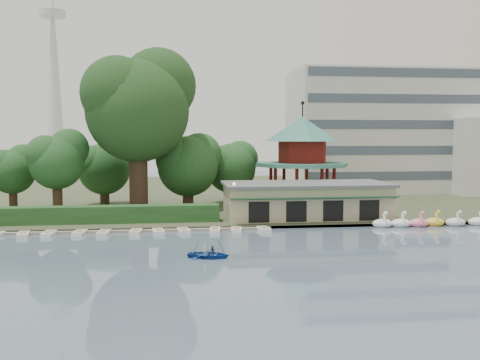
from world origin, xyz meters
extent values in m
plane|color=slate|center=(0.00, 0.00, 0.00)|extent=(220.00, 220.00, 0.00)
cube|color=#424930|center=(0.00, 52.00, 0.20)|extent=(220.00, 70.00, 0.40)
cube|color=gray|center=(0.00, 17.30, 0.15)|extent=(220.00, 0.60, 0.30)
cube|color=gray|center=(-12.00, 17.20, 0.12)|extent=(34.00, 1.60, 0.24)
cube|color=tan|center=(10.00, 22.00, 2.20)|extent=(18.00, 8.00, 3.60)
cube|color=#595B5E|center=(10.00, 22.00, 4.15)|extent=(18.60, 8.60, 0.30)
cube|color=#194C2D|center=(10.00, 17.70, 3.00)|extent=(18.00, 1.59, 0.45)
cylinder|color=tan|center=(12.00, 32.00, 1.00)|extent=(10.40, 10.40, 1.20)
cylinder|color=#3A7A6A|center=(12.00, 32.00, 5.85)|extent=(12.40, 12.40, 0.50)
cylinder|color=maroon|center=(12.00, 32.00, 7.50)|extent=(6.40, 6.40, 2.80)
cone|color=#3A7A6A|center=(12.00, 32.00, 10.50)|extent=(10.00, 10.00, 3.20)
cylinder|color=black|center=(12.00, 32.00, 13.00)|extent=(0.16, 0.16, 1.80)
cube|color=silver|center=(30.00, 50.00, 10.40)|extent=(30.00, 14.00, 20.00)
cone|color=silver|center=(-42.00, 140.00, 30.00)|extent=(6.00, 6.00, 60.00)
cylinder|color=silver|center=(-42.00, 140.00, 48.00)|extent=(8.00, 8.00, 2.00)
cube|color=#245123|center=(-15.00, 20.50, 1.30)|extent=(30.00, 2.00, 1.80)
cylinder|color=black|center=(1.50, 19.00, 2.40)|extent=(0.12, 0.12, 4.00)
sphere|color=beige|center=(1.50, 19.00, 4.50)|extent=(0.36, 0.36, 0.36)
cylinder|color=#3A281C|center=(-9.00, 28.00, 5.30)|extent=(2.20, 2.20, 9.80)
sphere|color=#21431C|center=(-9.00, 28.00, 12.56)|extent=(12.22, 12.22, 12.22)
sphere|color=#21431C|center=(-6.56, 29.83, 15.69)|extent=(9.17, 9.17, 9.17)
sphere|color=#21431C|center=(-11.14, 26.78, 14.52)|extent=(8.55, 8.55, 8.55)
cylinder|color=#3A281C|center=(-18.00, 26.00, 2.88)|extent=(1.10, 1.10, 4.96)
sphere|color=#245123|center=(-18.00, 26.00, 6.55)|extent=(6.10, 6.10, 6.10)
sphere|color=#245123|center=(-16.78, 26.91, 8.13)|extent=(4.57, 4.57, 4.57)
sphere|color=#245123|center=(-19.07, 25.39, 7.54)|extent=(4.27, 4.27, 4.27)
cylinder|color=#3A281C|center=(-24.00, 30.00, 2.38)|extent=(0.97, 0.97, 3.97)
sphere|color=#245123|center=(-24.00, 30.00, 5.32)|extent=(5.37, 5.37, 5.37)
sphere|color=#245123|center=(-22.93, 30.81, 6.59)|extent=(4.03, 4.03, 4.03)
sphere|color=#245123|center=(-24.94, 29.46, 6.11)|extent=(3.76, 3.76, 3.76)
cylinder|color=#3A281C|center=(-3.00, 32.00, 2.54)|extent=(1.40, 1.40, 4.28)
sphere|color=#245123|center=(-3.00, 32.00, 5.71)|extent=(7.76, 7.76, 7.76)
sphere|color=#245123|center=(-1.45, 33.16, 7.08)|extent=(5.82, 5.82, 5.82)
sphere|color=#245123|center=(-4.36, 31.22, 6.57)|extent=(5.43, 5.43, 5.43)
cylinder|color=#3A281C|center=(3.00, 36.00, 2.32)|extent=(1.22, 1.22, 3.84)
sphere|color=#245123|center=(3.00, 36.00, 5.17)|extent=(6.80, 6.80, 6.80)
sphere|color=#245123|center=(4.36, 37.02, 6.40)|extent=(5.10, 5.10, 5.10)
sphere|color=#245123|center=(1.81, 35.32, 5.94)|extent=(4.76, 4.76, 4.76)
cylinder|color=#3A281C|center=(-14.00, 36.00, 2.34)|extent=(1.24, 1.24, 3.89)
sphere|color=#245123|center=(-14.00, 36.00, 5.22)|extent=(6.88, 6.88, 6.88)
sphere|color=#245123|center=(-12.62, 37.03, 6.46)|extent=(5.16, 5.16, 5.16)
sphere|color=#245123|center=(-15.20, 35.31, 5.99)|extent=(4.81, 4.81, 4.81)
ellipsoid|color=white|center=(16.95, 16.68, 0.35)|extent=(2.16, 1.44, 0.99)
cylinder|color=white|center=(16.95, 16.13, 0.90)|extent=(0.26, 0.79, 1.29)
sphere|color=white|center=(16.95, 15.83, 1.55)|extent=(0.44, 0.44, 0.44)
ellipsoid|color=white|center=(18.95, 16.58, 0.35)|extent=(2.16, 1.44, 0.99)
cylinder|color=white|center=(18.95, 16.03, 0.90)|extent=(0.26, 0.79, 1.29)
sphere|color=white|center=(18.95, 15.73, 1.55)|extent=(0.44, 0.44, 0.44)
ellipsoid|color=pink|center=(20.87, 16.48, 0.35)|extent=(2.16, 1.44, 0.99)
cylinder|color=pink|center=(20.87, 15.93, 0.90)|extent=(0.26, 0.79, 1.29)
sphere|color=pink|center=(20.87, 15.63, 1.55)|extent=(0.44, 0.44, 0.44)
ellipsoid|color=yellow|center=(22.78, 16.78, 0.35)|extent=(2.16, 1.44, 0.99)
cylinder|color=yellow|center=(22.78, 16.23, 0.90)|extent=(0.26, 0.79, 1.29)
sphere|color=yellow|center=(22.78, 15.93, 1.55)|extent=(0.44, 0.44, 0.44)
ellipsoid|color=silver|center=(25.01, 16.47, 0.35)|extent=(2.16, 1.44, 0.99)
cylinder|color=silver|center=(25.01, 15.92, 0.90)|extent=(0.26, 0.79, 1.29)
sphere|color=silver|center=(25.01, 15.62, 1.55)|extent=(0.44, 0.44, 0.44)
ellipsoid|color=white|center=(27.61, 16.53, 0.35)|extent=(2.16, 1.44, 0.99)
cube|color=white|center=(-19.09, 15.68, 0.18)|extent=(1.32, 2.42, 0.36)
cube|color=white|center=(-16.78, 15.84, 0.18)|extent=(1.11, 2.35, 0.36)
cube|color=white|center=(-13.91, 15.95, 0.18)|extent=(1.24, 2.39, 0.36)
cube|color=white|center=(-11.61, 15.69, 0.18)|extent=(1.18, 2.37, 0.36)
cube|color=white|center=(-8.57, 15.77, 0.18)|extent=(1.14, 2.36, 0.36)
cube|color=white|center=(-6.36, 15.78, 0.18)|extent=(1.32, 2.42, 0.36)
cube|color=white|center=(-3.88, 15.95, 0.18)|extent=(1.36, 2.43, 0.36)
cube|color=white|center=(-0.78, 15.82, 0.18)|extent=(1.29, 2.41, 0.36)
cube|color=white|center=(1.34, 15.63, 0.18)|extent=(1.25, 2.40, 0.36)
cube|color=white|center=(4.13, 15.62, 0.18)|extent=(1.21, 2.38, 0.36)
imported|color=#17439B|center=(-2.16, 4.49, 0.48)|extent=(5.42, 4.57, 0.96)
imported|color=silver|center=(-2.46, 4.69, 0.55)|extent=(0.38, 0.31, 0.91)
imported|color=#303B4C|center=(-1.86, 4.29, 0.54)|extent=(0.51, 0.45, 0.88)
cylinder|color=#3A281C|center=(-3.36, 4.49, 0.35)|extent=(0.94, 0.29, 2.01)
cylinder|color=#3A281C|center=(-0.96, 4.49, 0.35)|extent=(0.94, 0.29, 2.01)
camera|label=1|loc=(-4.83, -36.69, 9.40)|focal=40.00mm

